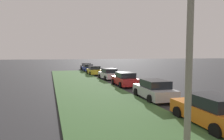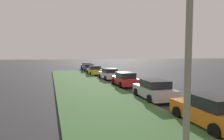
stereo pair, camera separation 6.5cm
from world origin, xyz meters
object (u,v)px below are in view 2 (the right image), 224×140
Objects in this scene: parked_car_white at (109,74)px; parked_car_blue at (88,68)px; parked_car_orange at (211,111)px; streetlight at (197,25)px; parked_car_black at (87,66)px; parked_car_yellow at (94,70)px; parked_car_silver at (154,90)px; parked_car_red at (125,79)px.

parked_car_white is 13.19m from parked_car_blue.
parked_car_orange is 4.45m from streetlight.
parked_car_yellow is at bearing 174.88° from parked_car_black.
parked_car_white is 1.01× the size of parked_car_yellow.
parked_car_yellow is 6.45m from parked_car_blue.
streetlight is at bearing 127.15° from parked_car_orange.
streetlight is (-7.42, 2.33, 3.67)m from parked_car_silver.
streetlight is (-38.99, 2.69, 3.67)m from parked_car_black.
parked_car_white is at bearing 1.10° from parked_car_orange.
parked_car_white and parked_car_black have the same top height.
parked_car_white is (6.37, -0.05, 0.00)m from parked_car_red.
parked_car_orange and parked_car_blue have the same top height.
parked_car_red is 19.56m from parked_car_blue.
parked_car_yellow and parked_car_black have the same top height.
streetlight reaches higher than parked_car_blue.
streetlight is at bearing 170.42° from parked_car_white.
parked_car_orange is 1.01× the size of parked_car_black.
parked_car_blue is at bearing 3.21° from parked_car_red.
parked_car_silver is 13.17m from parked_car_white.
parked_car_black is at bearing 1.76° from parked_car_orange.
parked_car_yellow is (25.89, 0.08, 0.00)m from parked_car_orange.
parked_car_silver is at bearing -179.25° from parked_car_blue.
parked_car_white and parked_car_blue have the same top height.
parked_car_red is at bearing -10.21° from streetlight.
parked_car_orange is 1.00× the size of parked_car_white.
parked_car_red is at bearing 1.47° from parked_car_silver.
parked_car_silver is 0.59× the size of streetlight.
parked_car_blue is (6.45, -0.14, 0.00)m from parked_car_yellow.
parked_car_orange is 37.57m from parked_car_black.
parked_car_white and parked_car_yellow have the same top height.
parked_car_blue is 34.03m from streetlight.
parked_car_red and parked_car_yellow have the same top height.
parked_car_silver is 19.90m from parked_car_yellow.
parked_car_black is at bearing 1.67° from parked_car_red.
streetlight is (-20.59, 2.61, 3.67)m from parked_car_white.
parked_car_black is 39.26m from streetlight.
parked_car_orange is 0.58× the size of streetlight.
parked_car_orange is 32.34m from parked_car_blue.
parked_car_orange is 1.00× the size of parked_car_red.
streetlight reaches higher than parked_car_white.
parked_car_red is 13.12m from parked_car_yellow.
parked_car_orange and parked_car_yellow have the same top height.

